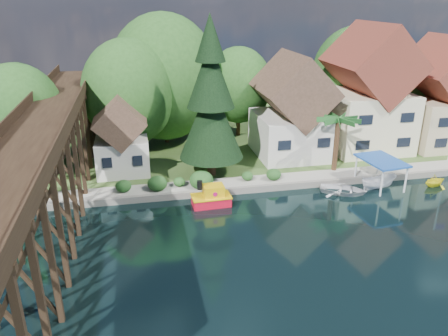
{
  "coord_description": "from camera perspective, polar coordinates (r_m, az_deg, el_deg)",
  "views": [
    {
      "loc": [
        -9.34,
        -27.33,
        16.95
      ],
      "look_at": [
        -2.51,
        6.0,
        3.44
      ],
      "focal_mm": 35.0,
      "sensor_mm": 36.0,
      "label": 1
    }
  ],
  "objects": [
    {
      "name": "boat_canopy",
      "position": [
        43.12,
        19.65,
        -1.02
      ],
      "size": [
        3.79,
        4.86,
        2.92
      ],
      "color": "white",
      "rests_on": "ground"
    },
    {
      "name": "boat_yellow",
      "position": [
        46.01,
        25.87,
        -1.38
      ],
      "size": [
        2.87,
        2.62,
        1.29
      ],
      "primitive_type": "imported",
      "rotation": [
        0.0,
        0.0,
        1.8
      ],
      "color": "yellow",
      "rests_on": "ground"
    },
    {
      "name": "ground",
      "position": [
        33.49,
        6.35,
        -8.9
      ],
      "size": [
        140.0,
        140.0,
        0.0
      ],
      "primitive_type": "plane",
      "color": "black",
      "rests_on": "ground"
    },
    {
      "name": "shed",
      "position": [
        43.87,
        -13.24,
        3.66
      ],
      "size": [
        5.09,
        5.4,
        7.85
      ],
      "color": "silver",
      "rests_on": "bank"
    },
    {
      "name": "house_center",
      "position": [
        51.71,
        18.27,
        8.82
      ],
      "size": [
        8.65,
        9.18,
        13.89
      ],
      "color": "beige",
      "rests_on": "bank"
    },
    {
      "name": "tugboat",
      "position": [
        37.68,
        -1.63,
        -3.86
      ],
      "size": [
        3.43,
        1.97,
        2.44
      ],
      "color": "red",
      "rests_on": "ground"
    },
    {
      "name": "house_left",
      "position": [
        47.79,
        8.86,
        7.08
      ],
      "size": [
        7.64,
        8.64,
        11.02
      ],
      "color": "silver",
      "rests_on": "bank"
    },
    {
      "name": "palm_tree",
      "position": [
        43.81,
        14.72,
        5.92
      ],
      "size": [
        4.65,
        4.65,
        5.84
      ],
      "color": "#382314",
      "rests_on": "bank"
    },
    {
      "name": "bg_trees",
      "position": [
        50.6,
        0.42,
        10.64
      ],
      "size": [
        49.9,
        13.3,
        10.57
      ],
      "color": "#382314",
      "rests_on": "bank"
    },
    {
      "name": "promenade",
      "position": [
        42.98,
        10.28,
        -1.18
      ],
      "size": [
        50.0,
        2.6,
        0.06
      ],
      "primitive_type": "cube",
      "color": "gray",
      "rests_on": "bank"
    },
    {
      "name": "trestle_bridge",
      "position": [
        35.15,
        -21.8,
        0.77
      ],
      "size": [
        4.12,
        44.18,
        9.3
      ],
      "color": "black",
      "rests_on": "ground"
    },
    {
      "name": "shrubs",
      "position": [
        40.1,
        -3.87,
        -1.48
      ],
      "size": [
        15.76,
        2.47,
        1.7
      ],
      "color": "#174219",
      "rests_on": "bank"
    },
    {
      "name": "boat_white_a",
      "position": [
        41.46,
        15.35,
        -2.65
      ],
      "size": [
        5.14,
        4.65,
        0.87
      ],
      "primitive_type": "imported",
      "rotation": [
        0.0,
        0.0,
        1.08
      ],
      "color": "white",
      "rests_on": "ground"
    },
    {
      "name": "seawall",
      "position": [
        41.27,
        8.33,
        -2.37
      ],
      "size": [
        60.0,
        0.4,
        0.62
      ],
      "primitive_type": "cube",
      "color": "slate",
      "rests_on": "ground"
    },
    {
      "name": "conifer",
      "position": [
        40.88,
        -1.73,
        8.66
      ],
      "size": [
        6.13,
        6.13,
        15.09
      ],
      "color": "#382314",
      "rests_on": "bank"
    },
    {
      "name": "house_right",
      "position": [
        56.41,
        26.51,
        7.97
      ],
      "size": [
        8.15,
        8.64,
        12.45
      ],
      "color": "#C5B48D",
      "rests_on": "bank"
    },
    {
      "name": "bank",
      "position": [
        64.25,
        -2.85,
        6.56
      ],
      "size": [
        140.0,
        52.0,
        0.5
      ],
      "primitive_type": "cube",
      "color": "#314E1F",
      "rests_on": "ground"
    }
  ]
}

